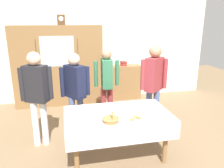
# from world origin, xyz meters

# --- Properties ---
(ground_plane) EXTENTS (12.00, 12.00, 0.00)m
(ground_plane) POSITION_xyz_m (0.00, 0.00, 0.00)
(ground_plane) COLOR #846B4C
(ground_plane) RESTS_ON ground
(back_wall) EXTENTS (6.40, 0.10, 2.70)m
(back_wall) POSITION_xyz_m (0.00, 2.65, 1.35)
(back_wall) COLOR silver
(back_wall) RESTS_ON ground
(dining_table) EXTENTS (1.60, 0.94, 0.74)m
(dining_table) POSITION_xyz_m (0.00, -0.23, 0.63)
(dining_table) COLOR olive
(dining_table) RESTS_ON ground
(wall_cabinet) EXTENTS (2.16, 0.46, 1.98)m
(wall_cabinet) POSITION_xyz_m (-0.90, 2.35, 0.99)
(wall_cabinet) COLOR olive
(wall_cabinet) RESTS_ON ground
(mantel_clock) EXTENTS (0.18, 0.11, 0.24)m
(mantel_clock) POSITION_xyz_m (-0.77, 2.35, 2.10)
(mantel_clock) COLOR brown
(mantel_clock) RESTS_ON wall_cabinet
(bookshelf_low) EXTENTS (0.93, 0.35, 0.92)m
(bookshelf_low) POSITION_xyz_m (0.80, 2.41, 0.46)
(bookshelf_low) COLOR olive
(bookshelf_low) RESTS_ON ground
(book_stack) EXTENTS (0.16, 0.19, 0.12)m
(book_stack) POSITION_xyz_m (0.80, 2.41, 0.98)
(book_stack) COLOR #99332D
(book_stack) RESTS_ON bookshelf_low
(tea_cup_back_edge) EXTENTS (0.13, 0.13, 0.06)m
(tea_cup_back_edge) POSITION_xyz_m (0.17, -0.03, 0.76)
(tea_cup_back_edge) COLOR white
(tea_cup_back_edge) RESTS_ON dining_table
(tea_cup_near_right) EXTENTS (0.13, 0.13, 0.06)m
(tea_cup_near_right) POSITION_xyz_m (-0.04, -0.23, 0.76)
(tea_cup_near_right) COLOR white
(tea_cup_near_right) RESTS_ON dining_table
(tea_cup_near_left) EXTENTS (0.13, 0.13, 0.06)m
(tea_cup_near_left) POSITION_xyz_m (-0.14, 0.03, 0.76)
(tea_cup_near_left) COLOR white
(tea_cup_near_left) RESTS_ON dining_table
(bread_basket) EXTENTS (0.24, 0.24, 0.16)m
(bread_basket) POSITION_xyz_m (-0.16, -0.47, 0.77)
(bread_basket) COLOR #9E7542
(bread_basket) RESTS_ON dining_table
(pastry_plate) EXTENTS (0.28, 0.28, 0.05)m
(pastry_plate) POSITION_xyz_m (0.20, -0.49, 0.75)
(pastry_plate) COLOR white
(pastry_plate) RESTS_ON dining_table
(spoon_back_edge) EXTENTS (0.12, 0.02, 0.01)m
(spoon_back_edge) POSITION_xyz_m (-0.34, -0.23, 0.74)
(spoon_back_edge) COLOR silver
(spoon_back_edge) RESTS_ON dining_table
(spoon_near_right) EXTENTS (0.12, 0.02, 0.01)m
(spoon_near_right) POSITION_xyz_m (0.51, -0.28, 0.74)
(spoon_near_right) COLOR silver
(spoon_near_right) RESTS_ON dining_table
(person_beside_shelf) EXTENTS (0.52, 0.41, 1.56)m
(person_beside_shelf) POSITION_xyz_m (-0.59, 0.58, 0.94)
(person_beside_shelf) COLOR slate
(person_beside_shelf) RESTS_ON ground
(person_by_cabinet) EXTENTS (0.52, 0.37, 1.56)m
(person_by_cabinet) POSITION_xyz_m (0.07, 1.06, 0.94)
(person_by_cabinet) COLOR #933338
(person_by_cabinet) RESTS_ON ground
(person_behind_table_right) EXTENTS (0.52, 0.38, 1.68)m
(person_behind_table_right) POSITION_xyz_m (0.85, 0.48, 1.02)
(person_behind_table_right) COLOR slate
(person_behind_table_right) RESTS_ON ground
(person_behind_table_left) EXTENTS (0.52, 0.34, 1.63)m
(person_behind_table_left) POSITION_xyz_m (-1.22, 0.40, 0.99)
(person_behind_table_left) COLOR silver
(person_behind_table_left) RESTS_ON ground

